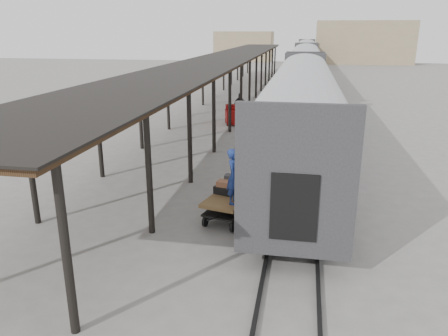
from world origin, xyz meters
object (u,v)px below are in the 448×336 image
porter (234,176)px  pedestrian (240,105)px  baggage_cart (230,201)px  luggage_tug (232,116)px

porter → pedestrian: bearing=14.8°
porter → pedestrian: size_ratio=1.05×
baggage_cart → porter: porter is taller
baggage_cart → pedestrian: 19.00m
luggage_tug → pedestrian: size_ratio=0.96×
luggage_tug → porter: bearing=-96.3°
luggage_tug → pedestrian: pedestrian is taller
luggage_tug → pedestrian: 3.06m
baggage_cart → luggage_tug: size_ratio=1.56×
luggage_tug → porter: porter is taller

